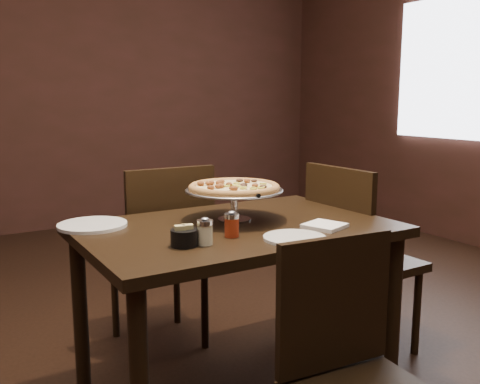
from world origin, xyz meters
TOP-DOWN VIEW (x-y plane):
  - room at (0.06, 0.03)m, footprint 6.04×7.04m
  - dining_table at (0.05, 0.05)m, footprint 1.20×0.80m
  - pizza_stand at (0.09, 0.12)m, footprint 0.40×0.40m
  - parmesan_shaker at (-0.18, -0.15)m, footprint 0.06×0.06m
  - pepper_flake_shaker at (-0.05, -0.10)m, footprint 0.06×0.06m
  - packet_caddy at (-0.25, -0.12)m, footprint 0.09×0.09m
  - napkin_stack at (0.33, -0.17)m, footprint 0.18×0.18m
  - plate_left at (-0.44, 0.31)m, footprint 0.27×0.27m
  - plate_near at (0.12, -0.25)m, footprint 0.22×0.22m
  - serving_spatula at (0.10, -0.03)m, footprint 0.12×0.12m
  - chair_far at (-0.01, 0.64)m, footprint 0.44×0.44m
  - chair_near at (0.03, -0.68)m, footprint 0.42×0.42m
  - chair_side at (0.77, 0.11)m, footprint 0.45×0.45m

SIDE VIEW (x-z plane):
  - chair_near at x=0.03m, z-range 0.04..0.89m
  - chair_far at x=-0.01m, z-range 0.04..0.97m
  - chair_side at x=0.77m, z-range 0.04..0.98m
  - dining_table at x=0.05m, z-range 0.28..1.03m
  - plate_near at x=0.12m, z-range 0.75..0.76m
  - plate_left at x=-0.44m, z-range 0.75..0.77m
  - napkin_stack at x=0.33m, z-range 0.75..0.77m
  - packet_caddy at x=-0.25m, z-range 0.75..0.82m
  - pepper_flake_shaker at x=-0.05m, z-range 0.75..0.85m
  - parmesan_shaker at x=-0.18m, z-range 0.75..0.85m
  - serving_spatula at x=0.10m, z-range 0.87..0.89m
  - pizza_stand at x=0.09m, z-range 0.80..0.97m
  - room at x=0.06m, z-range -0.02..2.82m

